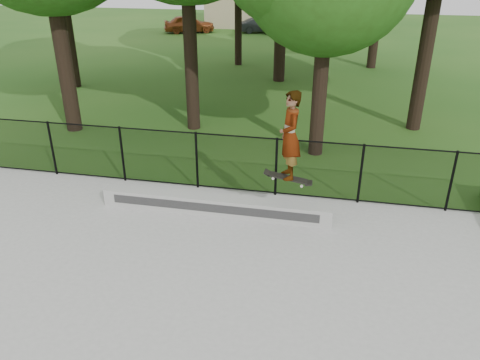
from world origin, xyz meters
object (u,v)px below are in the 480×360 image
at_px(grind_ledge, 215,205).
at_px(car_a, 189,24).
at_px(skater_airborne, 290,137).
at_px(car_c, 289,28).
at_px(car_b, 261,25).

distance_m(grind_ledge, car_a, 29.30).
xyz_separation_m(grind_ledge, skater_airborne, (1.66, -0.25, 1.87)).
bearing_deg(car_c, skater_airborne, -161.76).
bearing_deg(car_b, car_c, -133.92).
relative_size(car_b, skater_airborne, 1.52).
height_order(car_b, skater_airborne, skater_airborne).
height_order(grind_ledge, car_c, car_c).
bearing_deg(car_a, car_c, -111.58).
height_order(car_c, skater_airborne, skater_airborne).
xyz_separation_m(car_c, skater_airborne, (3.05, -28.14, 1.59)).
xyz_separation_m(car_b, skater_airborne, (5.43, -29.15, 1.59)).
bearing_deg(car_a, skater_airborne, 179.01).
bearing_deg(car_c, car_a, 102.83).
bearing_deg(grind_ledge, car_c, 92.85).
distance_m(car_a, car_c, 7.92).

